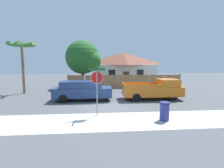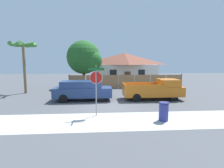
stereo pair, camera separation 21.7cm
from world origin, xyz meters
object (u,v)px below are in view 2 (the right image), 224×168
red_suv (83,90)px  stop_sign (96,81)px  palm_tree (23,49)px  oak_tree (85,58)px  house (124,67)px  orange_pickup (155,90)px  trash_bin (164,111)px

red_suv → stop_sign: 4.90m
palm_tree → stop_sign: size_ratio=1.73×
palm_tree → red_suv: palm_tree is taller
oak_tree → stop_sign: oak_tree is taller
house → orange_pickup: bearing=-86.5°
red_suv → trash_bin: bearing=-48.9°
oak_tree → stop_sign: size_ratio=1.97×
orange_pickup → red_suv: bearing=179.9°
house → trash_bin: size_ratio=9.50×
house → stop_sign: bearing=-103.6°
oak_tree → red_suv: oak_tree is taller
oak_tree → red_suv: 8.81m
orange_pickup → stop_sign: stop_sign is taller
oak_tree → stop_sign: (1.63, -12.86, -1.75)m
house → red_suv: 14.79m
house → stop_sign: size_ratio=3.21×
oak_tree → trash_bin: (5.49, -14.12, -3.37)m
oak_tree → trash_bin: 15.52m
stop_sign → trash_bin: (3.86, -1.26, -1.63)m
orange_pickup → stop_sign: bearing=-139.0°
house → orange_pickup: 13.70m
oak_tree → trash_bin: bearing=-68.8°
red_suv → trash_bin: size_ratio=4.65×
palm_tree → stop_sign: palm_tree is taller
orange_pickup → palm_tree: bearing=162.2°
red_suv → stop_sign: stop_sign is taller
oak_tree → orange_pickup: 11.18m
red_suv → orange_pickup: orange_pickup is taller
house → trash_bin: 19.52m
oak_tree → trash_bin: size_ratio=5.82×
red_suv → palm_tree: bearing=147.5°
house → oak_tree: oak_tree is taller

